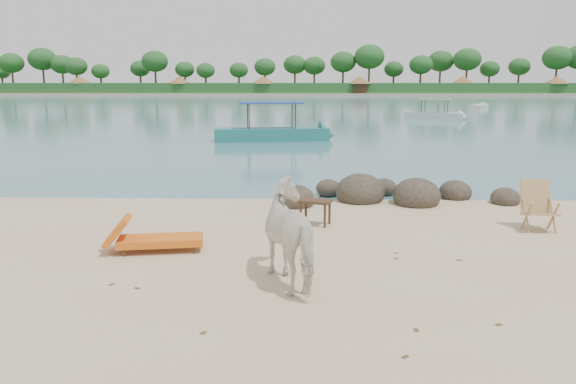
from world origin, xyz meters
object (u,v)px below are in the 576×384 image
boulders (385,195)px  cow (297,235)px  side_table (315,214)px  deck_chair (540,208)px  boat_near (271,109)px  lounge_chair (161,237)px

boulders → cow: 6.65m
boulders → side_table: (-1.89, -2.60, 0.09)m
side_table → deck_chair: deck_chair is taller
cow → boat_near: size_ratio=0.27×
boulders → deck_chair: bearing=-46.9°
lounge_chair → boat_near: bearing=78.3°
deck_chair → boat_near: 20.54m
lounge_chair → boat_near: size_ratio=0.27×
lounge_chair → side_table: bearing=25.5°
deck_chair → cow: bearing=-145.7°
cow → lounge_chair: 3.05m
side_table → boat_near: 19.14m
lounge_chair → boat_near: (0.86, 21.00, 1.41)m
boat_near → side_table: bearing=-93.0°
boat_near → boulders: bearing=-85.7°
side_table → deck_chair: 4.71m
side_table → boat_near: bearing=116.4°
boulders → side_table: boulders is taller
side_table → boat_near: boat_near is taller
side_table → lounge_chair: (-2.89, -2.02, 0.01)m
cow → deck_chair: size_ratio=1.79×
cow → deck_chair: bearing=-171.5°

